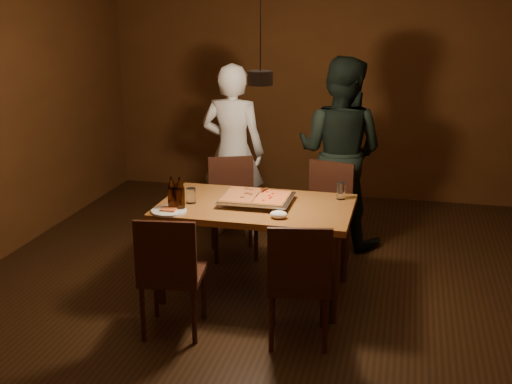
% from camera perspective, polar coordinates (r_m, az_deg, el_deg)
% --- Properties ---
extents(room_shell, '(6.00, 6.00, 6.00)m').
position_cam_1_polar(room_shell, '(4.69, 0.37, 5.86)').
color(room_shell, '#331C0E').
rests_on(room_shell, ground).
extents(dining_table, '(1.50, 0.90, 0.75)m').
position_cam_1_polar(dining_table, '(5.04, 0.00, -1.89)').
color(dining_table, '#995C27').
rests_on(dining_table, floor).
extents(chair_far_left, '(0.55, 0.55, 0.49)m').
position_cam_1_polar(chair_far_left, '(5.91, -2.11, -0.46)').
color(chair_far_left, '#38190F').
rests_on(chair_far_left, floor).
extents(chair_far_right, '(0.51, 0.51, 0.49)m').
position_cam_1_polar(chair_far_right, '(5.77, 6.27, -0.99)').
color(chair_far_right, '#38190F').
rests_on(chair_far_right, floor).
extents(chair_near_left, '(0.47, 0.47, 0.49)m').
position_cam_1_polar(chair_near_left, '(4.47, -7.68, -6.48)').
color(chair_near_left, '#38190F').
rests_on(chair_near_left, floor).
extents(chair_near_right, '(0.49, 0.49, 0.49)m').
position_cam_1_polar(chair_near_right, '(4.32, 3.85, -7.22)').
color(chair_near_right, '#38190F').
rests_on(chair_near_right, floor).
extents(pizza_tray, '(0.57, 0.47, 0.05)m').
position_cam_1_polar(pizza_tray, '(5.03, 0.06, -0.75)').
color(pizza_tray, silver).
rests_on(pizza_tray, dining_table).
extents(pizza_meat, '(0.26, 0.42, 0.02)m').
position_cam_1_polar(pizza_meat, '(5.05, -1.34, -0.27)').
color(pizza_meat, maroon).
rests_on(pizza_meat, pizza_tray).
extents(pizza_cheese, '(0.25, 0.39, 0.02)m').
position_cam_1_polar(pizza_cheese, '(4.99, 1.41, -0.51)').
color(pizza_cheese, gold).
rests_on(pizza_cheese, pizza_tray).
extents(spatula, '(0.13, 0.25, 0.04)m').
position_cam_1_polar(spatula, '(5.04, 0.25, -0.27)').
color(spatula, silver).
rests_on(spatula, pizza_tray).
extents(beer_bottle_a, '(0.07, 0.07, 0.26)m').
position_cam_1_polar(beer_bottle_a, '(4.91, -7.48, -0.08)').
color(beer_bottle_a, black).
rests_on(beer_bottle_a, dining_table).
extents(beer_bottle_b, '(0.07, 0.07, 0.26)m').
position_cam_1_polar(beer_bottle_b, '(4.87, -6.74, -0.16)').
color(beer_bottle_b, black).
rests_on(beer_bottle_b, dining_table).
extents(water_glass_left, '(0.08, 0.08, 0.12)m').
position_cam_1_polar(water_glass_left, '(5.05, -5.79, -0.32)').
color(water_glass_left, silver).
rests_on(water_glass_left, dining_table).
extents(water_glass_right, '(0.07, 0.07, 0.14)m').
position_cam_1_polar(water_glass_right, '(5.16, 7.56, 0.10)').
color(water_glass_right, silver).
rests_on(water_glass_right, dining_table).
extents(plate_slice, '(0.27, 0.27, 0.03)m').
position_cam_1_polar(plate_slice, '(4.88, -7.74, -1.66)').
color(plate_slice, white).
rests_on(plate_slice, dining_table).
extents(napkin, '(0.13, 0.10, 0.05)m').
position_cam_1_polar(napkin, '(4.70, 2.03, -2.01)').
color(napkin, white).
rests_on(napkin, dining_table).
extents(diner_white, '(0.64, 0.43, 1.71)m').
position_cam_1_polar(diner_white, '(6.29, -2.06, 3.62)').
color(diner_white, silver).
rests_on(diner_white, floor).
extents(diner_dark, '(1.03, 0.89, 1.79)m').
position_cam_1_polar(diner_dark, '(6.13, 7.46, 3.53)').
color(diner_dark, black).
rests_on(diner_dark, floor).
extents(pendant_lamp, '(0.18, 0.18, 1.10)m').
position_cam_1_polar(pendant_lamp, '(4.64, 0.38, 10.23)').
color(pendant_lamp, black).
rests_on(pendant_lamp, ceiling).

